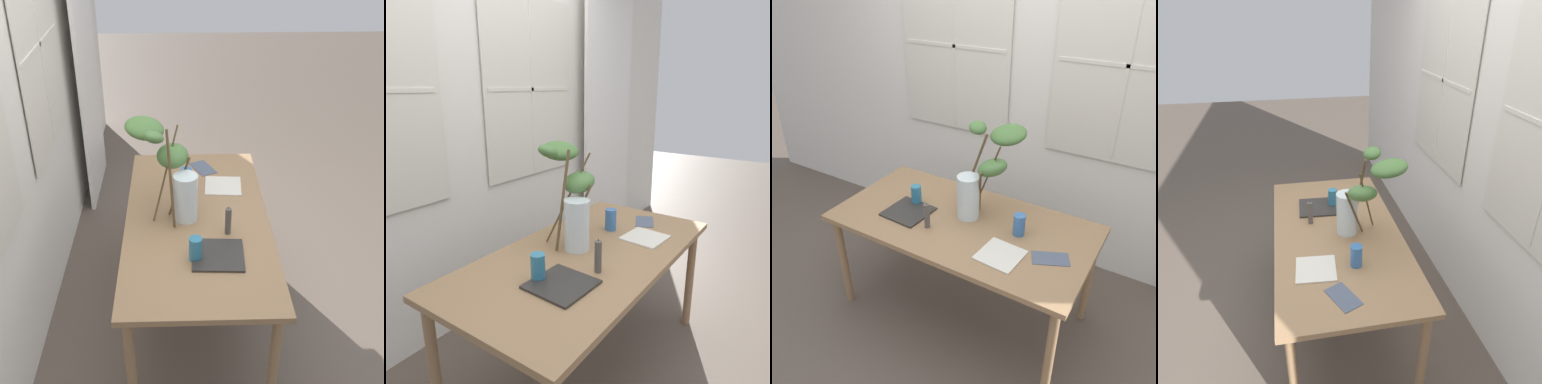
% 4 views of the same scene
% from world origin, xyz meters
% --- Properties ---
extents(ground, '(14.00, 14.00, 0.00)m').
position_xyz_m(ground, '(0.00, 0.00, 0.00)').
color(ground, brown).
extents(curtain_sheer_side, '(0.79, 0.03, 2.42)m').
position_xyz_m(curtain_sheer_side, '(1.60, 0.81, 1.21)').
color(curtain_sheer_side, white).
rests_on(curtain_sheer_side, ground).
extents(dining_table, '(1.57, 0.80, 0.72)m').
position_xyz_m(dining_table, '(0.00, 0.00, 0.65)').
color(dining_table, '#93704C').
rests_on(dining_table, ground).
extents(vase_with_branches, '(0.40, 0.44, 0.57)m').
position_xyz_m(vase_with_branches, '(0.06, 0.15, 1.01)').
color(vase_with_branches, silver).
rests_on(vase_with_branches, dining_table).
extents(drinking_glass_blue_left, '(0.07, 0.07, 0.13)m').
position_xyz_m(drinking_glass_blue_left, '(-0.36, 0.02, 0.78)').
color(drinking_glass_blue_left, teal).
rests_on(drinking_glass_blue_left, dining_table).
extents(drinking_glass_blue_right, '(0.07, 0.07, 0.13)m').
position_xyz_m(drinking_glass_blue_right, '(0.34, 0.05, 0.79)').
color(drinking_glass_blue_right, '#386BAD').
rests_on(drinking_glass_blue_right, dining_table).
extents(plate_square_left, '(0.27, 0.27, 0.01)m').
position_xyz_m(plate_square_left, '(-0.34, -0.09, 0.73)').
color(plate_square_left, '#2D2B28').
rests_on(plate_square_left, dining_table).
extents(plate_square_right, '(0.24, 0.24, 0.01)m').
position_xyz_m(plate_square_right, '(0.34, -0.17, 0.73)').
color(plate_square_right, silver).
rests_on(plate_square_right, dining_table).
extents(napkin_folded, '(0.22, 0.18, 0.00)m').
position_xyz_m(napkin_folded, '(0.58, -0.06, 0.72)').
color(napkin_folded, '#4C566B').
rests_on(napkin_folded, dining_table).
extents(pillar_candle, '(0.03, 0.03, 0.17)m').
position_xyz_m(pillar_candle, '(-0.15, -0.16, 0.80)').
color(pillar_candle, '#514C47').
rests_on(pillar_candle, dining_table).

